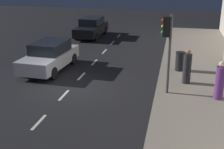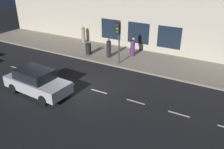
{
  "view_description": "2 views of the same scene",
  "coord_description": "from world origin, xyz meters",
  "views": [
    {
      "loc": [
        4.76,
        -12.87,
        5.37
      ],
      "look_at": [
        2.04,
        -0.22,
        0.87
      ],
      "focal_mm": 49.0,
      "sensor_mm": 36.0,
      "label": 1
    },
    {
      "loc": [
        -11.28,
        -8.29,
        7.58
      ],
      "look_at": [
        0.67,
        -1.6,
        1.08
      ],
      "focal_mm": 37.91,
      "sensor_mm": 36.0,
      "label": 2
    }
  ],
  "objects": [
    {
      "name": "pedestrian_0",
      "position": [
        6.65,
        -0.3,
        0.92
      ],
      "size": [
        0.49,
        0.49,
        1.67
      ],
      "rotation": [
        0.0,
        0.0,
        3.49
      ],
      "color": "#5B2D70",
      "rests_on": "sidewalk"
    },
    {
      "name": "pedestrian_2",
      "position": [
        5.35,
        1.35,
        0.91
      ],
      "size": [
        0.53,
        0.53,
        1.65
      ],
      "rotation": [
        0.0,
        0.0,
        2.62
      ],
      "color": "#232328",
      "rests_on": "sidewalk"
    },
    {
      "name": "traffic_light",
      "position": [
        4.38,
        -0.08,
        2.63
      ],
      "size": [
        0.46,
        0.32,
        3.46
      ],
      "color": "#424244",
      "rests_on": "sidewalk"
    },
    {
      "name": "parked_car_1",
      "position": [
        -2.04,
        2.33,
        0.79
      ],
      "size": [
        2.08,
        4.46,
        1.58
      ],
      "rotation": [
        0.0,
        0.0,
        3.09
      ],
      "color": "#B7B7BC",
      "rests_on": "ground"
    },
    {
      "name": "trash_bin",
      "position": [
        5.03,
        3.25,
        0.66
      ],
      "size": [
        0.51,
        0.51,
        1.02
      ],
      "color": "black",
      "rests_on": "sidewalk"
    },
    {
      "name": "sidewalk",
      "position": [
        6.25,
        0.0,
        0.07
      ],
      "size": [
        4.5,
        32.0,
        0.15
      ],
      "color": "gray",
      "rests_on": "ground"
    },
    {
      "name": "parked_car_0",
      "position": [
        -2.14,
        11.21,
        0.79
      ],
      "size": [
        1.9,
        4.58,
        1.58
      ],
      "rotation": [
        0.0,
        0.0,
        3.12
      ],
      "color": "black",
      "rests_on": "ground"
    },
    {
      "name": "lane_centre_line",
      "position": [
        0.0,
        -1.0,
        0.0
      ],
      "size": [
        0.12,
        27.2,
        0.01
      ],
      "color": "beige",
      "rests_on": "ground"
    },
    {
      "name": "ground_plane",
      "position": [
        0.0,
        0.0,
        0.0
      ],
      "size": [
        60.0,
        60.0,
        0.0
      ],
      "primitive_type": "plane",
      "color": "black"
    }
  ]
}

